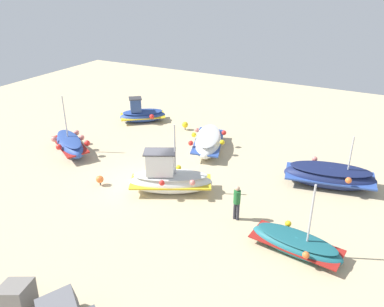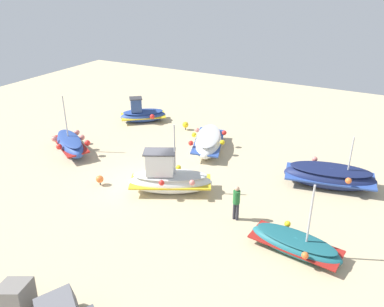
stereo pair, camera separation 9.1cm
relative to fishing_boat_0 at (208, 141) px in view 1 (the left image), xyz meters
name	(u,v)px [view 1 (the left image)]	position (x,y,z in m)	size (l,w,h in m)	color
ground_plane	(150,183)	(0.90, 5.33, -0.59)	(47.44, 47.44, 0.00)	#C6B289
fishing_boat_0	(208,141)	(0.00, 0.00, 0.00)	(3.03, 4.76, 1.19)	white
fishing_boat_1	(70,144)	(7.42, 4.37, -0.03)	(4.06, 3.14, 3.64)	#2D4C9E
fishing_boat_2	(142,114)	(6.67, -2.36, -0.03)	(3.52, 3.25, 1.90)	#2D4C9E
fishing_boat_3	(296,244)	(-7.44, 7.31, -0.19)	(3.91, 1.87, 3.28)	#1E6670
fishing_boat_4	(330,176)	(-7.60, 1.19, 0.02)	(4.91, 2.62, 2.98)	navy
fishing_boat_5	(169,179)	(-0.51, 5.61, 0.16)	(4.43, 3.22, 3.71)	white
person_walking	(237,201)	(-4.47, 6.30, 0.40)	(0.32, 0.32, 1.71)	#2D2D38
mooring_buoy_0	(100,179)	(3.06, 6.76, -0.24)	(0.40, 0.40, 0.55)	#3F3F42
mooring_buoy_1	(185,125)	(2.97, -2.35, -0.21)	(0.43, 0.43, 0.60)	#3F3F42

